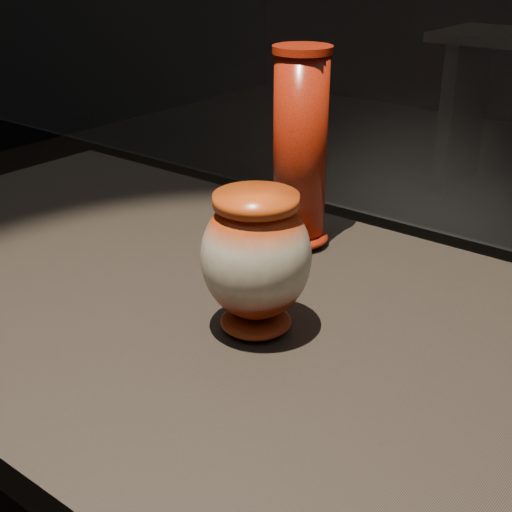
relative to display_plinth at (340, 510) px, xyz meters
The scene contains 3 objects.
display_plinth is the anchor object (origin of this frame).
main_vase 0.40m from the display_plinth, 167.06° to the right, with size 0.19×0.19×0.20m.
tall_vase 0.56m from the display_plinth, 136.41° to the left, with size 0.13×0.13×0.34m.
Camera 1 is at (0.39, -0.69, 1.40)m, focal length 50.00 mm.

